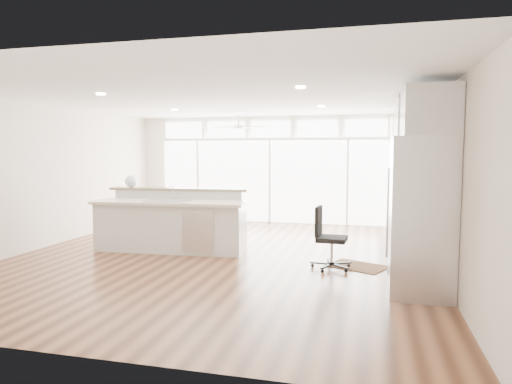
# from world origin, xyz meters

# --- Properties ---
(floor) EXTENTS (7.00, 8.00, 0.02)m
(floor) POSITION_xyz_m (0.00, 0.00, -0.01)
(floor) COLOR #4A2816
(floor) RESTS_ON ground
(ceiling) EXTENTS (7.00, 8.00, 0.02)m
(ceiling) POSITION_xyz_m (0.00, 0.00, 2.70)
(ceiling) COLOR white
(ceiling) RESTS_ON wall_back
(wall_back) EXTENTS (7.00, 0.04, 2.70)m
(wall_back) POSITION_xyz_m (0.00, 4.00, 1.35)
(wall_back) COLOR silver
(wall_back) RESTS_ON floor
(wall_front) EXTENTS (7.00, 0.04, 2.70)m
(wall_front) POSITION_xyz_m (0.00, -4.00, 1.35)
(wall_front) COLOR silver
(wall_front) RESTS_ON floor
(wall_left) EXTENTS (0.04, 8.00, 2.70)m
(wall_left) POSITION_xyz_m (-3.50, 0.00, 1.35)
(wall_left) COLOR silver
(wall_left) RESTS_ON floor
(wall_right) EXTENTS (0.04, 8.00, 2.70)m
(wall_right) POSITION_xyz_m (3.50, 0.00, 1.35)
(wall_right) COLOR silver
(wall_right) RESTS_ON floor
(glass_wall) EXTENTS (5.80, 0.06, 2.08)m
(glass_wall) POSITION_xyz_m (0.00, 3.94, 1.05)
(glass_wall) COLOR white
(glass_wall) RESTS_ON wall_back
(transom_row) EXTENTS (5.90, 0.06, 0.40)m
(transom_row) POSITION_xyz_m (0.00, 3.94, 2.38)
(transom_row) COLOR white
(transom_row) RESTS_ON wall_back
(desk_window) EXTENTS (0.04, 0.85, 0.85)m
(desk_window) POSITION_xyz_m (3.46, 0.30, 1.55)
(desk_window) COLOR white
(desk_window) RESTS_ON wall_right
(ceiling_fan) EXTENTS (1.16, 1.16, 0.32)m
(ceiling_fan) POSITION_xyz_m (-0.50, 2.80, 2.48)
(ceiling_fan) COLOR silver
(ceiling_fan) RESTS_ON ceiling
(recessed_lights) EXTENTS (3.40, 3.00, 0.02)m
(recessed_lights) POSITION_xyz_m (0.00, 0.20, 2.68)
(recessed_lights) COLOR white
(recessed_lights) RESTS_ON ceiling
(oven_cabinet) EXTENTS (0.64, 1.20, 2.50)m
(oven_cabinet) POSITION_xyz_m (3.17, 1.80, 1.25)
(oven_cabinet) COLOR silver
(oven_cabinet) RESTS_ON floor
(desk_nook) EXTENTS (0.72, 1.30, 0.76)m
(desk_nook) POSITION_xyz_m (3.13, 0.30, 0.38)
(desk_nook) COLOR silver
(desk_nook) RESTS_ON floor
(upper_cabinets) EXTENTS (0.64, 1.30, 0.64)m
(upper_cabinets) POSITION_xyz_m (3.17, 0.30, 2.35)
(upper_cabinets) COLOR silver
(upper_cabinets) RESTS_ON wall_right
(refrigerator) EXTENTS (0.76, 0.90, 2.00)m
(refrigerator) POSITION_xyz_m (3.11, -1.35, 1.00)
(refrigerator) COLOR silver
(refrigerator) RESTS_ON floor
(fridge_cabinet) EXTENTS (0.64, 0.90, 0.60)m
(fridge_cabinet) POSITION_xyz_m (3.17, -1.35, 2.30)
(fridge_cabinet) COLOR silver
(fridge_cabinet) RESTS_ON wall_right
(framed_photos) EXTENTS (0.06, 0.22, 0.80)m
(framed_photos) POSITION_xyz_m (3.46, 0.92, 1.40)
(framed_photos) COLOR black
(framed_photos) RESTS_ON wall_right
(kitchen_island) EXTENTS (2.88, 1.23, 1.12)m
(kitchen_island) POSITION_xyz_m (-1.04, 0.21, 0.56)
(kitchen_island) COLOR silver
(kitchen_island) RESTS_ON floor
(rug) EXTENTS (1.04, 0.92, 0.01)m
(rug) POSITION_xyz_m (2.30, -0.14, 0.01)
(rug) COLOR #372011
(rug) RESTS_ON floor
(office_chair) EXTENTS (0.53, 0.49, 0.96)m
(office_chair) POSITION_xyz_m (1.92, -0.39, 0.48)
(office_chair) COLOR black
(office_chair) RESTS_ON floor
(fishbowl) EXTENTS (0.26, 0.26, 0.23)m
(fishbowl) POSITION_xyz_m (-2.02, 0.56, 1.24)
(fishbowl) COLOR silver
(fishbowl) RESTS_ON kitchen_island
(monitor) EXTENTS (0.16, 0.54, 0.44)m
(monitor) POSITION_xyz_m (3.05, 0.30, 0.98)
(monitor) COLOR black
(monitor) RESTS_ON desk_nook
(keyboard) EXTENTS (0.11, 0.29, 0.01)m
(keyboard) POSITION_xyz_m (2.88, 0.30, 0.77)
(keyboard) COLOR white
(keyboard) RESTS_ON desk_nook
(potted_plant) EXTENTS (0.33, 0.36, 0.25)m
(potted_plant) POSITION_xyz_m (3.17, 1.80, 2.62)
(potted_plant) COLOR #265424
(potted_plant) RESTS_ON oven_cabinet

